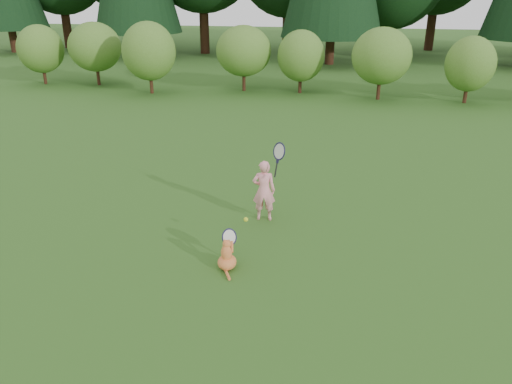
# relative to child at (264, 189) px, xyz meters

# --- Properties ---
(ground) EXTENTS (100.00, 100.00, 0.00)m
(ground) POSITION_rel_child_xyz_m (-0.29, -1.17, -0.61)
(ground) COLOR #244B15
(ground) RESTS_ON ground
(shrub_row) EXTENTS (28.00, 3.00, 2.80)m
(shrub_row) POSITION_rel_child_xyz_m (-0.29, 11.83, 0.79)
(shrub_row) COLOR #466B21
(shrub_row) RESTS_ON ground
(child) EXTENTS (0.68, 0.46, 1.75)m
(child) POSITION_rel_child_xyz_m (0.00, 0.00, 0.00)
(child) COLOR pink
(child) RESTS_ON ground
(cat) EXTENTS (0.36, 0.72, 0.67)m
(cat) POSITION_rel_child_xyz_m (-0.27, -1.85, -0.36)
(cat) COLOR #CF4C27
(cat) RESTS_ON ground
(tennis_ball) EXTENTS (0.07, 0.07, 0.07)m
(tennis_ball) POSITION_rel_child_xyz_m (-0.08, -1.30, -0.02)
(tennis_ball) COLOR #C7E91B
(tennis_ball) RESTS_ON ground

